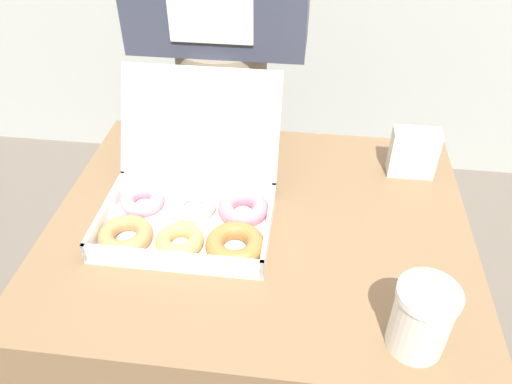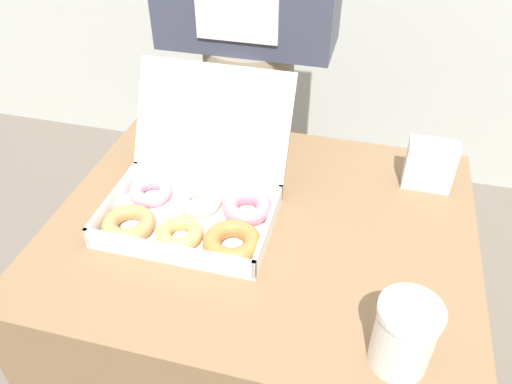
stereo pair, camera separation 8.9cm
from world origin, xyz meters
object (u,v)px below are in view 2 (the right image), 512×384
(coffee_cup, at_px, (404,335))
(donut_box, at_px, (195,203))
(napkin_holder, at_px, (430,165))
(person_customer, at_px, (249,45))

(coffee_cup, bearing_deg, donut_box, 150.33)
(coffee_cup, bearing_deg, napkin_holder, 84.66)
(coffee_cup, xyz_separation_m, person_customer, (-0.44, 0.76, 0.08))
(donut_box, height_order, coffee_cup, donut_box)
(napkin_holder, xyz_separation_m, person_customer, (-0.48, 0.31, 0.09))
(napkin_holder, bearing_deg, person_customer, 147.39)
(donut_box, xyz_separation_m, napkin_holder, (0.45, 0.22, 0.02))
(donut_box, height_order, napkin_holder, donut_box)
(donut_box, distance_m, napkin_holder, 0.50)
(coffee_cup, relative_size, person_customer, 0.07)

